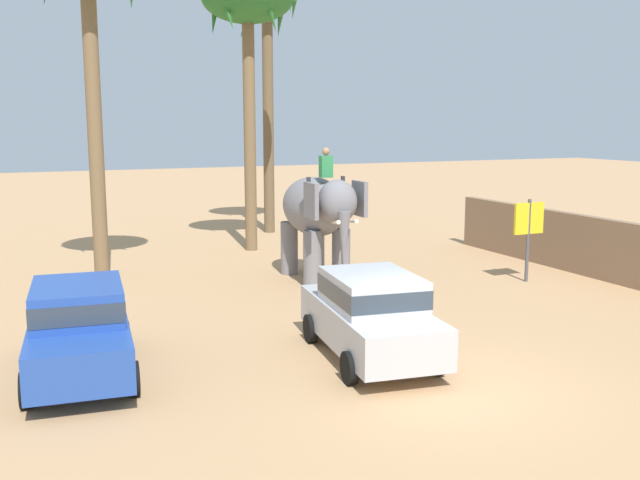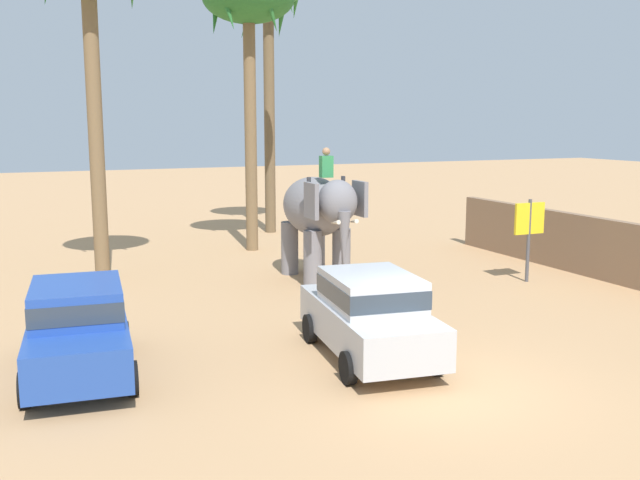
{
  "view_description": "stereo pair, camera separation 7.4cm",
  "coord_description": "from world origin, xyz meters",
  "px_view_note": "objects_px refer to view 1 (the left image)",
  "views": [
    {
      "loc": [
        -6.88,
        -10.2,
        4.61
      ],
      "look_at": [
        0.44,
        6.32,
        1.6
      ],
      "focal_mm": 40.29,
      "sensor_mm": 36.0,
      "label": 1
    },
    {
      "loc": [
        -6.82,
        -10.23,
        4.61
      ],
      "look_at": [
        0.44,
        6.32,
        1.6
      ],
      "focal_mm": 40.29,
      "sensor_mm": 36.0,
      "label": 2
    }
  ],
  "objects_px": {
    "car_sedan_foreground": "(371,312)",
    "palm_tree_left_of_road": "(248,7)",
    "elephant_with_mahout": "(318,213)",
    "car_parked_far_side": "(79,326)",
    "signboard_yellow": "(529,224)"
  },
  "relations": [
    {
      "from": "car_sedan_foreground",
      "to": "palm_tree_left_of_road",
      "type": "xyz_separation_m",
      "value": [
        1.68,
        12.34,
        7.51
      ]
    },
    {
      "from": "car_parked_far_side",
      "to": "elephant_with_mahout",
      "type": "xyz_separation_m",
      "value": [
        7.15,
        5.52,
        1.06
      ]
    },
    {
      "from": "signboard_yellow",
      "to": "car_parked_far_side",
      "type": "bearing_deg",
      "value": -166.92
    },
    {
      "from": "car_sedan_foreground",
      "to": "signboard_yellow",
      "type": "relative_size",
      "value": 1.79
    },
    {
      "from": "elephant_with_mahout",
      "to": "palm_tree_left_of_road",
      "type": "relative_size",
      "value": 0.4
    },
    {
      "from": "car_sedan_foreground",
      "to": "palm_tree_left_of_road",
      "type": "relative_size",
      "value": 0.44
    },
    {
      "from": "elephant_with_mahout",
      "to": "car_sedan_foreground",
      "type": "bearing_deg",
      "value": -105.26
    },
    {
      "from": "elephant_with_mahout",
      "to": "palm_tree_left_of_road",
      "type": "bearing_deg",
      "value": 91.74
    },
    {
      "from": "car_parked_far_side",
      "to": "elephant_with_mahout",
      "type": "bearing_deg",
      "value": 37.68
    },
    {
      "from": "car_sedan_foreground",
      "to": "signboard_yellow",
      "type": "height_order",
      "value": "signboard_yellow"
    },
    {
      "from": "palm_tree_left_of_road",
      "to": "signboard_yellow",
      "type": "xyz_separation_m",
      "value": [
        5.65,
        -8.14,
        -6.76
      ]
    },
    {
      "from": "car_parked_far_side",
      "to": "palm_tree_left_of_road",
      "type": "relative_size",
      "value": 0.44
    },
    {
      "from": "car_parked_far_side",
      "to": "signboard_yellow",
      "type": "bearing_deg",
      "value": 13.08
    },
    {
      "from": "elephant_with_mahout",
      "to": "car_parked_far_side",
      "type": "bearing_deg",
      "value": -142.32
    },
    {
      "from": "signboard_yellow",
      "to": "palm_tree_left_of_road",
      "type": "bearing_deg",
      "value": 124.76
    }
  ]
}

